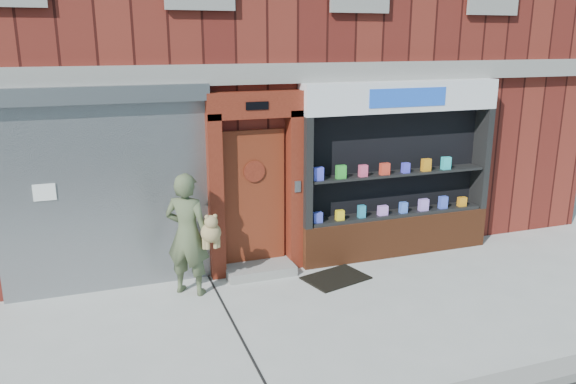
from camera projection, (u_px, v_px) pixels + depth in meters
name	position (u px, v px, depth m)	size (l,w,h in m)	color
ground	(347.00, 314.00, 7.73)	(80.00, 80.00, 0.00)	#9E9E99
building	(234.00, 23.00, 12.12)	(12.00, 8.16, 8.00)	#501712
shutter_bay	(104.00, 179.00, 8.06)	(3.10, 0.30, 3.04)	gray
red_door_bay	(256.00, 184.00, 8.79)	(1.52, 0.58, 2.90)	#51180E
pharmacy_bay	(397.00, 178.00, 9.58)	(3.50, 0.41, 3.00)	brown
woman	(189.00, 234.00, 8.14)	(0.86, 0.74, 1.83)	#4A5638
doormat	(336.00, 278.00, 8.86)	(0.96, 0.67, 0.02)	black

